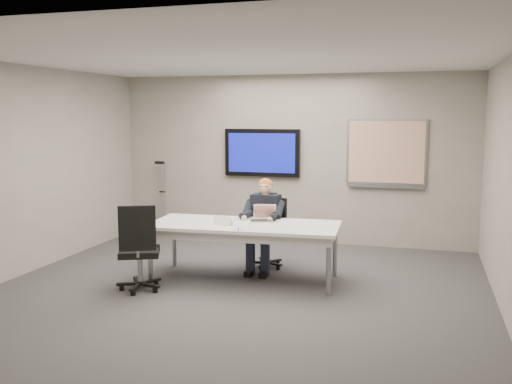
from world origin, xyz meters
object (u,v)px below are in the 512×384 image
(seated_person, at_px, (262,234))
(laptop, at_px, (263,217))
(office_chair_far, at_px, (268,246))
(office_chair_near, at_px, (140,264))
(conference_table, at_px, (245,230))

(seated_person, relative_size, laptop, 3.45)
(office_chair_far, height_order, laptop, office_chair_far)
(office_chair_far, distance_m, office_chair_near, 1.95)
(office_chair_near, bearing_deg, office_chair_far, -151.73)
(office_chair_far, bearing_deg, laptop, -61.98)
(office_chair_far, distance_m, seated_person, 0.31)
(office_chair_near, bearing_deg, seated_person, -156.04)
(seated_person, bearing_deg, laptop, -66.10)
(laptop, bearing_deg, seated_person, 88.32)
(conference_table, relative_size, seated_person, 1.96)
(laptop, bearing_deg, office_chair_near, -159.02)
(conference_table, xyz_separation_m, laptop, (0.18, 0.25, 0.14))
(conference_table, xyz_separation_m, seated_person, (0.10, 0.48, -0.15))
(office_chair_near, relative_size, seated_person, 0.85)
(office_chair_far, bearing_deg, office_chair_near, -107.22)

